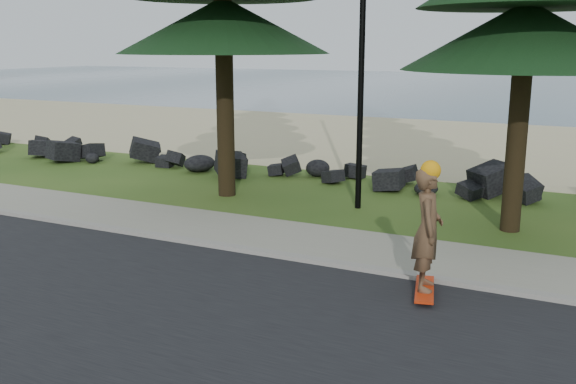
# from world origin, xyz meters

# --- Properties ---
(ground) EXTENTS (160.00, 160.00, 0.00)m
(ground) POSITION_xyz_m (0.00, 0.00, 0.00)
(ground) COLOR #2E4E18
(ground) RESTS_ON ground
(road) EXTENTS (160.00, 7.00, 0.02)m
(road) POSITION_xyz_m (0.00, -4.50, 0.01)
(road) COLOR black
(road) RESTS_ON ground
(kerb) EXTENTS (160.00, 0.20, 0.10)m
(kerb) POSITION_xyz_m (0.00, -0.90, 0.05)
(kerb) COLOR gray
(kerb) RESTS_ON ground
(sidewalk) EXTENTS (160.00, 2.00, 0.08)m
(sidewalk) POSITION_xyz_m (0.00, 0.20, 0.04)
(sidewalk) COLOR gray
(sidewalk) RESTS_ON ground
(beach_sand) EXTENTS (160.00, 15.00, 0.01)m
(beach_sand) POSITION_xyz_m (0.00, 14.50, 0.01)
(beach_sand) COLOR #C5BB83
(beach_sand) RESTS_ON ground
(ocean) EXTENTS (160.00, 58.00, 0.01)m
(ocean) POSITION_xyz_m (0.00, 51.00, 0.00)
(ocean) COLOR #314D5D
(ocean) RESTS_ON ground
(seawall_boulders) EXTENTS (60.00, 2.40, 1.10)m
(seawall_boulders) POSITION_xyz_m (0.00, 5.60, 0.00)
(seawall_boulders) COLOR black
(seawall_boulders) RESTS_ON ground
(lamp_post) EXTENTS (0.25, 0.14, 8.14)m
(lamp_post) POSITION_xyz_m (0.00, 3.20, 4.13)
(lamp_post) COLOR black
(lamp_post) RESTS_ON ground
(skateboarder) EXTENTS (0.59, 1.17, 2.11)m
(skateboarder) POSITION_xyz_m (2.79, -1.53, 1.06)
(skateboarder) COLOR red
(skateboarder) RESTS_ON ground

